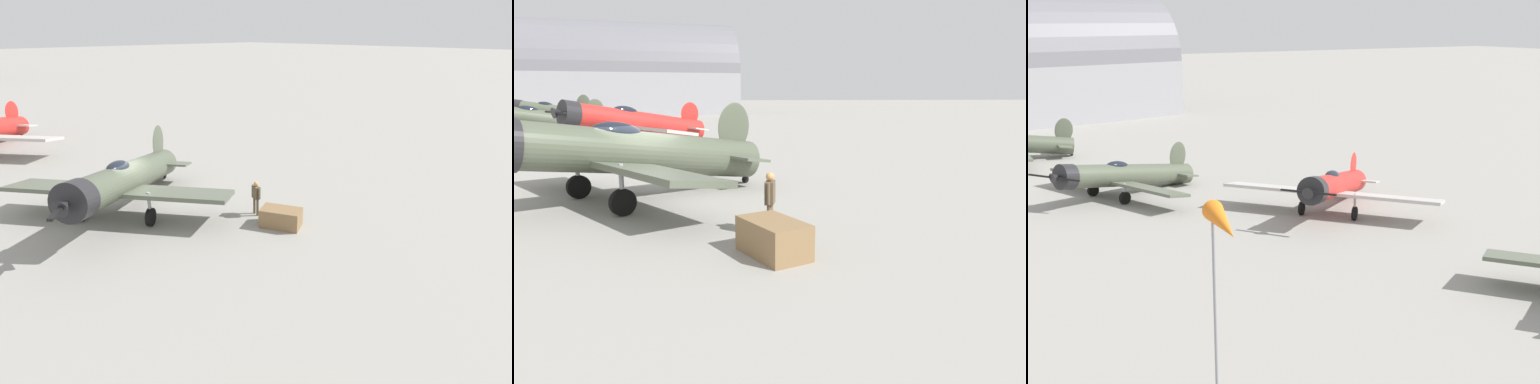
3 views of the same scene
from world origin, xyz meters
TOP-DOWN VIEW (x-y plane):
  - ground_plane at (0.00, 0.00)m, footprint 400.00×400.00m
  - airplane_foreground at (0.40, 0.30)m, footprint 9.39×9.25m
  - ground_crew_mechanic at (-3.70, 4.62)m, footprint 0.32×0.60m
  - equipment_crate at (-3.60, 6.25)m, footprint 1.63×1.96m

SIDE VIEW (x-z plane):
  - ground_plane at x=0.00m, z-range 0.00..0.00m
  - equipment_crate at x=-3.60m, z-range 0.00..0.80m
  - ground_crew_mechanic at x=-3.70m, z-range 0.17..1.77m
  - airplane_foreground at x=0.40m, z-range -0.03..3.22m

